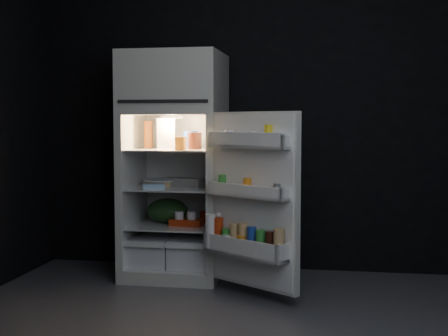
% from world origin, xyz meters
% --- Properties ---
extents(floor, '(4.00, 3.40, 0.00)m').
position_xyz_m(floor, '(0.00, 0.00, 0.00)').
color(floor, '#525257').
rests_on(floor, ground).
extents(wall_back, '(4.00, 0.00, 2.70)m').
position_xyz_m(wall_back, '(0.00, 1.70, 1.35)').
color(wall_back, black).
rests_on(wall_back, ground).
extents(wall_front, '(4.00, 0.00, 2.70)m').
position_xyz_m(wall_front, '(0.00, -1.70, 1.35)').
color(wall_front, black).
rests_on(wall_front, ground).
extents(refrigerator, '(0.76, 0.71, 1.78)m').
position_xyz_m(refrigerator, '(-0.78, 1.32, 0.96)').
color(refrigerator, silver).
rests_on(refrigerator, ground).
extents(fridge_door, '(0.70, 0.56, 1.22)m').
position_xyz_m(fridge_door, '(-0.09, 0.73, 0.68)').
color(fridge_door, silver).
rests_on(fridge_door, ground).
extents(milk_jug, '(0.17, 0.17, 0.24)m').
position_xyz_m(milk_jug, '(-0.85, 1.31, 1.15)').
color(milk_jug, white).
rests_on(milk_jug, refrigerator).
extents(mayo_jar, '(0.13, 0.13, 0.14)m').
position_xyz_m(mayo_jar, '(-0.66, 1.36, 1.10)').
color(mayo_jar, '#1C3A98').
rests_on(mayo_jar, refrigerator).
extents(jam_jar, '(0.14, 0.14, 0.13)m').
position_xyz_m(jam_jar, '(-0.60, 1.25, 1.09)').
color(jam_jar, '#33160E').
rests_on(jam_jar, refrigerator).
extents(amber_bottle, '(0.09, 0.09, 0.22)m').
position_xyz_m(amber_bottle, '(-1.02, 1.39, 1.14)').
color(amber_bottle, orange).
rests_on(amber_bottle, refrigerator).
extents(small_carton, '(0.08, 0.07, 0.10)m').
position_xyz_m(small_carton, '(-0.68, 1.09, 1.08)').
color(small_carton, orange).
rests_on(small_carton, refrigerator).
extents(egg_carton, '(0.33, 0.19, 0.07)m').
position_xyz_m(egg_carton, '(-0.69, 1.27, 0.76)').
color(egg_carton, gray).
rests_on(egg_carton, refrigerator).
extents(pie, '(0.37, 0.37, 0.04)m').
position_xyz_m(pie, '(-0.89, 1.34, 0.75)').
color(pie, tan).
rests_on(pie, refrigerator).
extents(flat_package, '(0.18, 0.13, 0.04)m').
position_xyz_m(flat_package, '(-0.89, 1.07, 0.75)').
color(flat_package, '#89B7D4').
rests_on(flat_package, refrigerator).
extents(wrapped_pkg, '(0.14, 0.13, 0.05)m').
position_xyz_m(wrapped_pkg, '(-0.61, 1.39, 0.75)').
color(wrapped_pkg, beige).
rests_on(wrapped_pkg, refrigerator).
extents(produce_bag, '(0.41, 0.38, 0.20)m').
position_xyz_m(produce_bag, '(-0.85, 1.33, 0.52)').
color(produce_bag, '#193815').
rests_on(produce_bag, refrigerator).
extents(yogurt_tray, '(0.26, 0.16, 0.05)m').
position_xyz_m(yogurt_tray, '(-0.66, 1.22, 0.45)').
color(yogurt_tray, '#B32F0F').
rests_on(yogurt_tray, refrigerator).
extents(small_can_red, '(0.09, 0.09, 0.09)m').
position_xyz_m(small_can_red, '(-0.56, 1.40, 0.47)').
color(small_can_red, '#B32F0F').
rests_on(small_can_red, refrigerator).
extents(small_can_silver, '(0.08, 0.08, 0.09)m').
position_xyz_m(small_can_silver, '(-0.51, 1.41, 0.47)').
color(small_can_silver, '#B8B7BB').
rests_on(small_can_silver, refrigerator).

